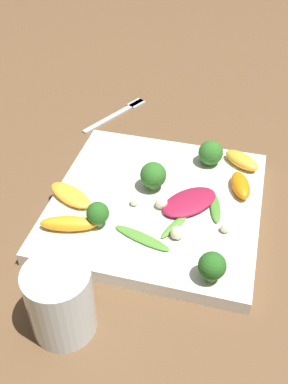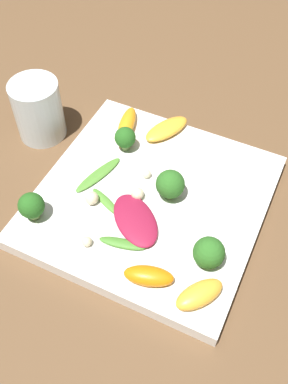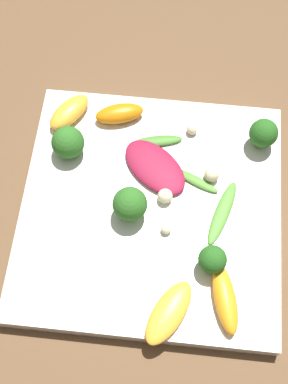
% 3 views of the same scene
% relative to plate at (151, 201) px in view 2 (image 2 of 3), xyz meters
% --- Properties ---
extents(ground_plane, '(2.40, 2.40, 0.00)m').
position_rel_plate_xyz_m(ground_plane, '(0.00, 0.00, -0.01)').
color(ground_plane, brown).
extents(plate, '(0.30, 0.30, 0.02)m').
position_rel_plate_xyz_m(plate, '(0.00, 0.00, 0.00)').
color(plate, white).
rests_on(plate, ground_plane).
extents(drinking_glass, '(0.08, 0.08, 0.10)m').
position_rel_plate_xyz_m(drinking_glass, '(-0.22, 0.06, 0.04)').
color(drinking_glass, silver).
rests_on(drinking_glass, ground_plane).
extents(radicchio_leaf_0, '(0.10, 0.10, 0.01)m').
position_rel_plate_xyz_m(radicchio_leaf_0, '(-0.00, -0.05, 0.02)').
color(radicchio_leaf_0, maroon).
rests_on(radicchio_leaf_0, plate).
extents(orange_segment_0, '(0.06, 0.08, 0.01)m').
position_rel_plate_xyz_m(orange_segment_0, '(-0.03, 0.12, 0.02)').
color(orange_segment_0, '#FCAD33').
rests_on(orange_segment_0, plate).
extents(orange_segment_1, '(0.04, 0.08, 0.02)m').
position_rel_plate_xyz_m(orange_segment_1, '(-0.09, 0.10, 0.02)').
color(orange_segment_1, orange).
rests_on(orange_segment_1, plate).
extents(orange_segment_2, '(0.06, 0.07, 0.02)m').
position_rel_plate_xyz_m(orange_segment_2, '(0.11, -0.11, 0.02)').
color(orange_segment_2, '#FCAD33').
rests_on(orange_segment_2, plate).
extents(orange_segment_3, '(0.07, 0.04, 0.02)m').
position_rel_plate_xyz_m(orange_segment_3, '(0.05, -0.12, 0.02)').
color(orange_segment_3, orange).
rests_on(orange_segment_3, plate).
extents(broccoli_floret_0, '(0.03, 0.03, 0.04)m').
position_rel_plate_xyz_m(broccoli_floret_0, '(-0.13, -0.10, 0.03)').
color(broccoli_floret_0, '#7A9E51').
rests_on(broccoli_floret_0, plate).
extents(broccoli_floret_1, '(0.04, 0.04, 0.05)m').
position_rel_plate_xyz_m(broccoli_floret_1, '(0.02, 0.01, 0.04)').
color(broccoli_floret_1, '#7A9E51').
rests_on(broccoli_floret_1, plate).
extents(broccoli_floret_2, '(0.04, 0.04, 0.04)m').
position_rel_plate_xyz_m(broccoli_floret_2, '(0.11, -0.06, 0.03)').
color(broccoli_floret_2, '#84AD5B').
rests_on(broccoli_floret_2, plate).
extents(broccoli_floret_3, '(0.03, 0.03, 0.04)m').
position_rel_plate_xyz_m(broccoli_floret_3, '(-0.07, 0.07, 0.03)').
color(broccoli_floret_3, '#7A9E51').
rests_on(broccoli_floret_3, plate).
extents(arugula_sprig_0, '(0.06, 0.03, 0.01)m').
position_rel_plate_xyz_m(arugula_sprig_0, '(0.00, -0.09, 0.01)').
color(arugula_sprig_0, '#47842D').
rests_on(arugula_sprig_0, plate).
extents(arugula_sprig_1, '(0.06, 0.04, 0.01)m').
position_rel_plate_xyz_m(arugula_sprig_1, '(-0.05, -0.04, 0.01)').
color(arugula_sprig_1, '#518E33').
rests_on(arugula_sprig_1, plate).
extents(arugula_sprig_2, '(0.04, 0.09, 0.01)m').
position_rel_plate_xyz_m(arugula_sprig_2, '(-0.08, -0.00, 0.01)').
color(arugula_sprig_2, '#518E33').
rests_on(arugula_sprig_2, plate).
extents(macadamia_nut_0, '(0.01, 0.01, 0.01)m').
position_rel_plate_xyz_m(macadamia_nut_0, '(-0.02, 0.03, 0.02)').
color(macadamia_nut_0, beige).
rests_on(macadamia_nut_0, plate).
extents(macadamia_nut_1, '(0.01, 0.01, 0.01)m').
position_rel_plate_xyz_m(macadamia_nut_1, '(-0.04, -0.11, 0.02)').
color(macadamia_nut_1, beige).
rests_on(macadamia_nut_1, plate).
extents(macadamia_nut_2, '(0.02, 0.02, 0.02)m').
position_rel_plate_xyz_m(macadamia_nut_2, '(-0.07, -0.04, 0.02)').
color(macadamia_nut_2, beige).
rests_on(macadamia_nut_2, plate).
extents(macadamia_nut_3, '(0.02, 0.02, 0.02)m').
position_rel_plate_xyz_m(macadamia_nut_3, '(-0.02, -0.01, 0.02)').
color(macadamia_nut_3, beige).
rests_on(macadamia_nut_3, plate).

